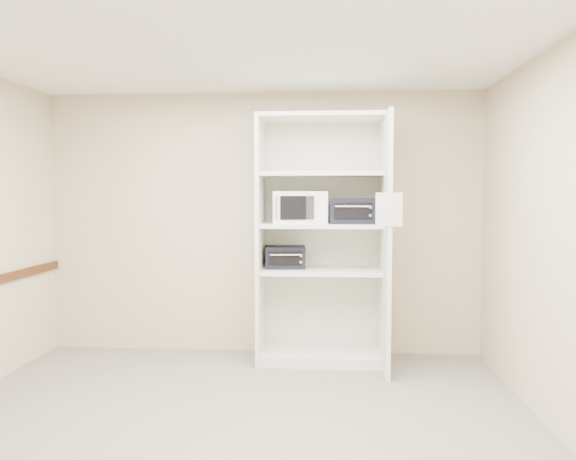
# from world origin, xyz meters

# --- Properties ---
(floor) EXTENTS (4.50, 4.00, 0.01)m
(floor) POSITION_xyz_m (0.00, 0.00, 0.00)
(floor) COLOR slate
(floor) RESTS_ON ground
(ceiling) EXTENTS (4.50, 4.00, 0.01)m
(ceiling) POSITION_xyz_m (0.00, 0.00, 2.70)
(ceiling) COLOR white
(wall_back) EXTENTS (4.50, 0.02, 2.70)m
(wall_back) POSITION_xyz_m (0.00, 2.00, 1.35)
(wall_back) COLOR #C0B793
(wall_back) RESTS_ON ground
(wall_front) EXTENTS (4.50, 0.02, 2.70)m
(wall_front) POSITION_xyz_m (0.00, -2.00, 1.35)
(wall_front) COLOR #C0B793
(wall_front) RESTS_ON ground
(wall_right) EXTENTS (0.02, 4.00, 2.70)m
(wall_right) POSITION_xyz_m (2.25, 0.00, 1.35)
(wall_right) COLOR #C0B793
(wall_right) RESTS_ON ground
(shelving_unit) EXTENTS (1.24, 0.92, 2.42)m
(shelving_unit) POSITION_xyz_m (0.67, 1.70, 1.13)
(shelving_unit) COLOR white
(shelving_unit) RESTS_ON floor
(microwave) EXTENTS (0.57, 0.46, 0.31)m
(microwave) POSITION_xyz_m (0.40, 1.70, 1.53)
(microwave) COLOR white
(microwave) RESTS_ON shelving_unit
(toaster_oven_upper) EXTENTS (0.43, 0.33, 0.25)m
(toaster_oven_upper) POSITION_xyz_m (0.92, 1.67, 1.49)
(toaster_oven_upper) COLOR black
(toaster_oven_upper) RESTS_ON shelving_unit
(toaster_oven_lower) EXTENTS (0.42, 0.33, 0.22)m
(toaster_oven_lower) POSITION_xyz_m (0.26, 1.75, 1.03)
(toaster_oven_lower) COLOR black
(toaster_oven_lower) RESTS_ON shelving_unit
(paper_sign) EXTENTS (0.22, 0.01, 0.29)m
(paper_sign) POSITION_xyz_m (1.21, 1.07, 1.52)
(paper_sign) COLOR white
(paper_sign) RESTS_ON shelving_unit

